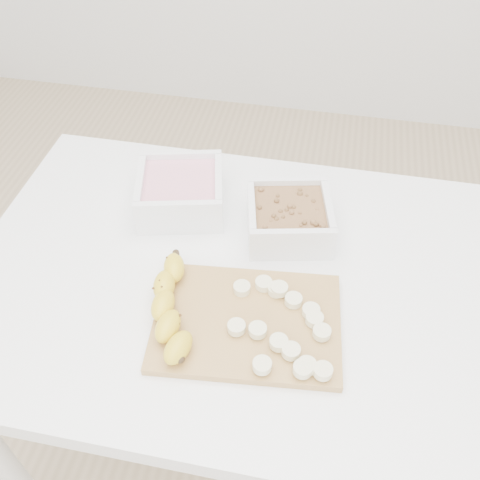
% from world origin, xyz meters
% --- Properties ---
extents(ground, '(3.50, 3.50, 0.00)m').
position_xyz_m(ground, '(0.00, 0.00, 0.00)').
color(ground, '#C6AD89').
rests_on(ground, ground).
extents(table, '(1.00, 0.70, 0.75)m').
position_xyz_m(table, '(0.00, 0.00, 0.65)').
color(table, white).
rests_on(table, ground).
extents(bowl_yogurt, '(0.20, 0.20, 0.08)m').
position_xyz_m(bowl_yogurt, '(-0.15, 0.16, 0.79)').
color(bowl_yogurt, white).
rests_on(bowl_yogurt, table).
extents(bowl_granola, '(0.19, 0.19, 0.07)m').
position_xyz_m(bowl_granola, '(0.08, 0.13, 0.79)').
color(bowl_granola, white).
rests_on(bowl_granola, table).
extents(cutting_board, '(0.33, 0.25, 0.01)m').
position_xyz_m(cutting_board, '(0.04, -0.11, 0.76)').
color(cutting_board, tan).
rests_on(cutting_board, table).
extents(banana, '(0.08, 0.22, 0.04)m').
position_xyz_m(banana, '(-0.09, -0.12, 0.78)').
color(banana, gold).
rests_on(banana, cutting_board).
extents(banana_slices, '(0.18, 0.19, 0.02)m').
position_xyz_m(banana_slices, '(0.10, -0.11, 0.77)').
color(banana_slices, beige).
rests_on(banana_slices, cutting_board).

